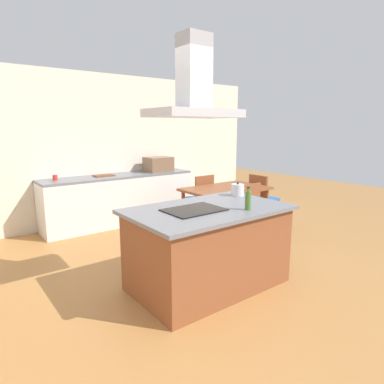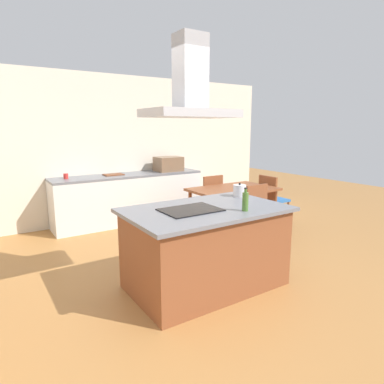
{
  "view_description": "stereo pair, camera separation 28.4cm",
  "coord_description": "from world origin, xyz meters",
  "px_view_note": "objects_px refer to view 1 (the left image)",
  "views": [
    {
      "loc": [
        -2.27,
        -2.67,
        1.76
      ],
      "look_at": [
        0.08,
        0.4,
        1.0
      ],
      "focal_mm": 31.11,
      "sensor_mm": 36.0,
      "label": 1
    },
    {
      "loc": [
        -2.03,
        -2.83,
        1.76
      ],
      "look_at": [
        0.08,
        0.4,
        1.0
      ],
      "focal_mm": 31.11,
      "sensor_mm": 36.0,
      "label": 2
    }
  ],
  "objects_px": {
    "olive_oil_bottle": "(248,200)",
    "dining_table": "(226,193)",
    "coffee_mug_red": "(55,178)",
    "range_hood": "(194,91)",
    "tea_kettle": "(238,190)",
    "chair_facing_back_wall": "(201,195)",
    "chair_at_right_end": "(262,195)",
    "cutting_board": "(104,175)",
    "cooktop": "(194,210)",
    "chair_facing_island": "(255,209)",
    "countertop_microwave": "(158,164)"
  },
  "relations": [
    {
      "from": "olive_oil_bottle",
      "to": "dining_table",
      "type": "distance_m",
      "value": 2.14
    },
    {
      "from": "coffee_mug_red",
      "to": "range_hood",
      "type": "relative_size",
      "value": 0.1
    },
    {
      "from": "tea_kettle",
      "to": "coffee_mug_red",
      "type": "relative_size",
      "value": 2.37
    },
    {
      "from": "olive_oil_bottle",
      "to": "chair_facing_back_wall",
      "type": "height_order",
      "value": "olive_oil_bottle"
    },
    {
      "from": "tea_kettle",
      "to": "chair_at_right_end",
      "type": "height_order",
      "value": "tea_kettle"
    },
    {
      "from": "cutting_board",
      "to": "chair_at_right_end",
      "type": "relative_size",
      "value": 0.38
    },
    {
      "from": "chair_facing_back_wall",
      "to": "coffee_mug_red",
      "type": "bearing_deg",
      "value": 158.55
    },
    {
      "from": "chair_facing_back_wall",
      "to": "cooktop",
      "type": "bearing_deg",
      "value": -130.53
    },
    {
      "from": "olive_oil_bottle",
      "to": "chair_facing_island",
      "type": "distance_m",
      "value": 1.7
    },
    {
      "from": "tea_kettle",
      "to": "chair_facing_island",
      "type": "relative_size",
      "value": 0.24
    },
    {
      "from": "cooktop",
      "to": "cutting_board",
      "type": "xyz_separation_m",
      "value": [
        0.24,
        2.93,
        0.0
      ]
    },
    {
      "from": "chair_at_right_end",
      "to": "range_hood",
      "type": "height_order",
      "value": "range_hood"
    },
    {
      "from": "tea_kettle",
      "to": "coffee_mug_red",
      "type": "height_order",
      "value": "tea_kettle"
    },
    {
      "from": "countertop_microwave",
      "to": "tea_kettle",
      "type": "bearing_deg",
      "value": -99.54
    },
    {
      "from": "dining_table",
      "to": "chair_facing_island",
      "type": "bearing_deg",
      "value": -90.0
    },
    {
      "from": "range_hood",
      "to": "olive_oil_bottle",
      "type": "bearing_deg",
      "value": -35.02
    },
    {
      "from": "cutting_board",
      "to": "dining_table",
      "type": "bearing_deg",
      "value": -46.36
    },
    {
      "from": "cutting_board",
      "to": "chair_facing_island",
      "type": "bearing_deg",
      "value": -56.2
    },
    {
      "from": "countertop_microwave",
      "to": "range_hood",
      "type": "distance_m",
      "value": 3.35
    },
    {
      "from": "tea_kettle",
      "to": "dining_table",
      "type": "relative_size",
      "value": 0.15
    },
    {
      "from": "coffee_mug_red",
      "to": "cutting_board",
      "type": "relative_size",
      "value": 0.26
    },
    {
      "from": "chair_at_right_end",
      "to": "chair_facing_island",
      "type": "relative_size",
      "value": 1.0
    },
    {
      "from": "cutting_board",
      "to": "chair_facing_island",
      "type": "xyz_separation_m",
      "value": [
        1.5,
        -2.23,
        -0.4
      ]
    },
    {
      "from": "chair_facing_island",
      "to": "chair_facing_back_wall",
      "type": "xyz_separation_m",
      "value": [
        0.0,
        1.33,
        0.0
      ]
    },
    {
      "from": "coffee_mug_red",
      "to": "chair_at_right_end",
      "type": "xyz_separation_m",
      "value": [
        3.24,
        -1.58,
        -0.44
      ]
    },
    {
      "from": "olive_oil_bottle",
      "to": "chair_facing_island",
      "type": "relative_size",
      "value": 0.27
    },
    {
      "from": "chair_facing_back_wall",
      "to": "range_hood",
      "type": "distance_m",
      "value": 3.11
    },
    {
      "from": "tea_kettle",
      "to": "chair_facing_island",
      "type": "distance_m",
      "value": 1.04
    },
    {
      "from": "coffee_mug_red",
      "to": "cutting_board",
      "type": "height_order",
      "value": "coffee_mug_red"
    },
    {
      "from": "cooktop",
      "to": "tea_kettle",
      "type": "xyz_separation_m",
      "value": [
        0.91,
        0.27,
        0.07
      ]
    },
    {
      "from": "coffee_mug_red",
      "to": "chair_at_right_end",
      "type": "bearing_deg",
      "value": -25.98
    },
    {
      "from": "cooktop",
      "to": "chair_facing_island",
      "type": "bearing_deg",
      "value": 21.9
    },
    {
      "from": "dining_table",
      "to": "range_hood",
      "type": "bearing_deg",
      "value": -141.84
    },
    {
      "from": "cooktop",
      "to": "countertop_microwave",
      "type": "bearing_deg",
      "value": 64.92
    },
    {
      "from": "cutting_board",
      "to": "countertop_microwave",
      "type": "bearing_deg",
      "value": -2.58
    },
    {
      "from": "countertop_microwave",
      "to": "chair_facing_back_wall",
      "type": "relative_size",
      "value": 0.56
    },
    {
      "from": "countertop_microwave",
      "to": "chair_facing_island",
      "type": "xyz_separation_m",
      "value": [
        0.39,
        -2.18,
        -0.53
      ]
    },
    {
      "from": "tea_kettle",
      "to": "dining_table",
      "type": "xyz_separation_m",
      "value": [
        0.82,
        1.09,
        -0.31
      ]
    },
    {
      "from": "countertop_microwave",
      "to": "coffee_mug_red",
      "type": "relative_size",
      "value": 5.56
    },
    {
      "from": "cooktop",
      "to": "chair_facing_back_wall",
      "type": "height_order",
      "value": "cooktop"
    },
    {
      "from": "olive_oil_bottle",
      "to": "chair_at_right_end",
      "type": "relative_size",
      "value": 0.27
    },
    {
      "from": "countertop_microwave",
      "to": "chair_facing_back_wall",
      "type": "height_order",
      "value": "countertop_microwave"
    },
    {
      "from": "tea_kettle",
      "to": "chair_at_right_end",
      "type": "relative_size",
      "value": 0.24
    },
    {
      "from": "countertop_microwave",
      "to": "cutting_board",
      "type": "distance_m",
      "value": 1.12
    },
    {
      "from": "tea_kettle",
      "to": "range_hood",
      "type": "bearing_deg",
      "value": -163.61
    },
    {
      "from": "olive_oil_bottle",
      "to": "chair_facing_island",
      "type": "xyz_separation_m",
      "value": [
        1.27,
        1.02,
        -0.5
      ]
    },
    {
      "from": "coffee_mug_red",
      "to": "cooktop",
      "type": "bearing_deg",
      "value": -78.7
    },
    {
      "from": "tea_kettle",
      "to": "dining_table",
      "type": "distance_m",
      "value": 1.4
    },
    {
      "from": "dining_table",
      "to": "olive_oil_bottle",
      "type": "bearing_deg",
      "value": -126.91
    },
    {
      "from": "dining_table",
      "to": "chair_at_right_end",
      "type": "distance_m",
      "value": 0.93
    }
  ]
}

